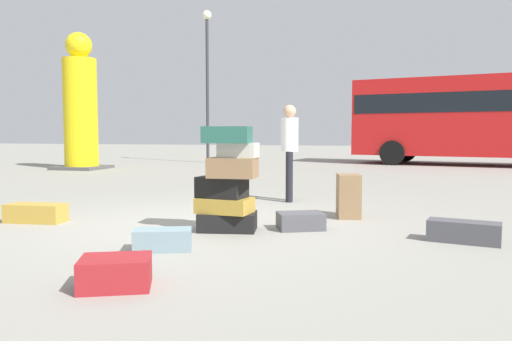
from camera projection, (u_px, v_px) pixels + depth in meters
name	position (u px, v px, depth m)	size (l,w,h in m)	color
ground_plane	(194.00, 226.00, 6.26)	(80.00, 80.00, 0.00)	gray
suitcase_tower	(228.00, 186.00, 5.91)	(0.76, 0.64, 1.26)	black
suitcase_tan_foreground_far	(36.00, 213.00, 6.56)	(0.76, 0.33, 0.24)	#B28C33
suitcase_brown_foreground_near	(349.00, 196.00, 6.91)	(0.30, 0.42, 0.61)	olive
suitcase_charcoal_behind_tower	(464.00, 232.00, 5.35)	(0.74, 0.28, 0.23)	#4C4C51
suitcase_maroon_upright_blue	(116.00, 273.00, 3.78)	(0.53, 0.39, 0.24)	maroon
suitcase_charcoal_left_side	(301.00, 221.00, 6.07)	(0.55, 0.37, 0.21)	#4C4C51
suitcase_slate_right_side	(163.00, 240.00, 4.99)	(0.57, 0.29, 0.22)	gray
person_bearded_onlooker	(289.00, 144.00, 8.49)	(0.30, 0.34, 1.66)	black
yellow_dummy_statue	(80.00, 109.00, 16.05)	(1.50, 1.50, 4.40)	yellow
parked_bus	(481.00, 115.00, 17.81)	(9.11, 4.32, 3.15)	red
lamp_post	(207.00, 64.00, 19.44)	(0.36, 0.36, 5.94)	#333338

